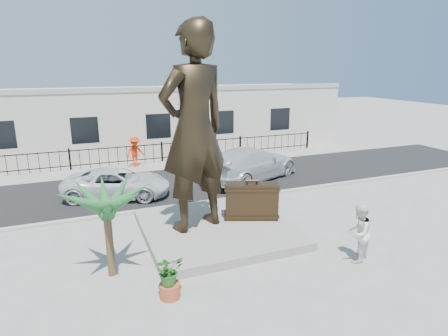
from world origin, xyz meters
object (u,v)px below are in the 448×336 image
object	(u,v)px
statue	(194,129)
car_white	(117,183)
suitcase	(252,201)
tourist	(358,233)

from	to	relation	value
statue	car_white	distance (m)	6.46
suitcase	car_white	bearing A→B (deg)	151.80
suitcase	tourist	xyz separation A→B (m)	(1.91, -3.67, -0.05)
statue	car_white	bearing A→B (deg)	-83.75
statue	tourist	size ratio (longest dim) A/B	3.78
statue	car_white	size ratio (longest dim) A/B	1.48
car_white	suitcase	bearing A→B (deg)	-122.58
suitcase	car_white	world-z (taller)	suitcase
suitcase	tourist	bearing A→B (deg)	-40.74
suitcase	car_white	size ratio (longest dim) A/B	0.41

